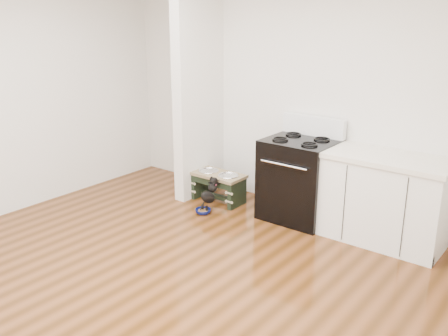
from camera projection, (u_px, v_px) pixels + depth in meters
ground at (145, 289)px, 4.27m from camera, size 5.00×5.00×0.00m
room_shell at (135, 102)px, 3.78m from camera, size 5.00×5.00×5.00m
partition_wall at (199, 89)px, 6.13m from camera, size 0.15×0.80×2.70m
oven_range at (299, 178)px, 5.60m from camera, size 0.76×0.69×1.14m
cabinet_run at (385, 199)px, 5.05m from camera, size 1.24×0.64×0.91m
dog_feeder at (218, 182)px, 6.15m from camera, size 0.66×0.35×0.38m
puppy at (210, 193)px, 5.87m from camera, size 0.12×0.34×0.40m
floor_bowl at (203, 211)px, 5.84m from camera, size 0.24×0.24×0.06m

